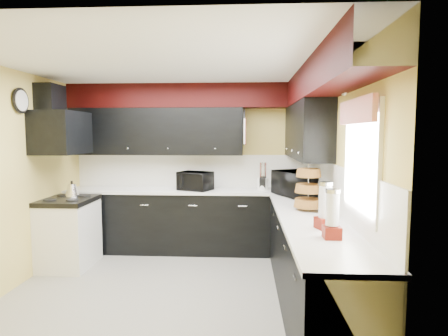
% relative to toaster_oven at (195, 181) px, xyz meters
% --- Properties ---
extents(ground, '(3.60, 3.60, 0.00)m').
position_rel_toaster_oven_xyz_m(ground, '(-0.10, -1.43, -1.07)').
color(ground, gray).
rests_on(ground, ground).
extents(wall_back, '(3.60, 0.06, 2.50)m').
position_rel_toaster_oven_xyz_m(wall_back, '(-0.10, 0.37, 0.18)').
color(wall_back, '#E0C666').
rests_on(wall_back, ground).
extents(wall_right, '(0.06, 3.60, 2.50)m').
position_rel_toaster_oven_xyz_m(wall_right, '(1.70, -1.43, 0.18)').
color(wall_right, '#E0C666').
rests_on(wall_right, ground).
extents(wall_left, '(0.06, 3.60, 2.50)m').
position_rel_toaster_oven_xyz_m(wall_left, '(-1.90, -1.43, 0.18)').
color(wall_left, '#E0C666').
rests_on(wall_left, ground).
extents(ceiling, '(3.60, 3.60, 0.06)m').
position_rel_toaster_oven_xyz_m(ceiling, '(-0.10, -1.43, 1.43)').
color(ceiling, white).
rests_on(ceiling, wall_back).
extents(cab_back, '(3.60, 0.60, 0.90)m').
position_rel_toaster_oven_xyz_m(cab_back, '(-0.10, 0.07, -0.62)').
color(cab_back, black).
rests_on(cab_back, ground).
extents(cab_right, '(0.60, 3.00, 0.90)m').
position_rel_toaster_oven_xyz_m(cab_right, '(1.40, -1.73, -0.62)').
color(cab_right, black).
rests_on(cab_right, ground).
extents(counter_back, '(3.62, 0.64, 0.04)m').
position_rel_toaster_oven_xyz_m(counter_back, '(-0.10, 0.07, -0.15)').
color(counter_back, white).
rests_on(counter_back, cab_back).
extents(counter_right, '(0.64, 3.02, 0.04)m').
position_rel_toaster_oven_xyz_m(counter_right, '(1.40, -1.73, -0.15)').
color(counter_right, white).
rests_on(counter_right, cab_right).
extents(splash_back, '(3.60, 0.02, 0.50)m').
position_rel_toaster_oven_xyz_m(splash_back, '(-0.10, 0.36, 0.12)').
color(splash_back, white).
rests_on(splash_back, counter_back).
extents(splash_right, '(0.02, 3.60, 0.50)m').
position_rel_toaster_oven_xyz_m(splash_right, '(1.69, -1.43, 0.12)').
color(splash_right, white).
rests_on(splash_right, counter_right).
extents(upper_back, '(2.60, 0.35, 0.70)m').
position_rel_toaster_oven_xyz_m(upper_back, '(-0.60, 0.19, 0.73)').
color(upper_back, black).
rests_on(upper_back, wall_back).
extents(upper_right, '(0.35, 1.80, 0.70)m').
position_rel_toaster_oven_xyz_m(upper_right, '(1.52, -0.53, 0.73)').
color(upper_right, black).
rests_on(upper_right, wall_right).
extents(soffit_back, '(3.60, 0.36, 0.35)m').
position_rel_toaster_oven_xyz_m(soffit_back, '(-0.10, 0.19, 1.25)').
color(soffit_back, black).
rests_on(soffit_back, wall_back).
extents(soffit_right, '(0.36, 3.24, 0.35)m').
position_rel_toaster_oven_xyz_m(soffit_right, '(1.52, -1.61, 1.25)').
color(soffit_right, black).
rests_on(soffit_right, wall_right).
extents(stove, '(0.60, 0.75, 0.86)m').
position_rel_toaster_oven_xyz_m(stove, '(-1.60, -0.68, -0.64)').
color(stove, white).
rests_on(stove, ground).
extents(cooktop, '(0.62, 0.77, 0.06)m').
position_rel_toaster_oven_xyz_m(cooktop, '(-1.60, -0.68, -0.18)').
color(cooktop, black).
rests_on(cooktop, stove).
extents(hood, '(0.50, 0.78, 0.55)m').
position_rel_toaster_oven_xyz_m(hood, '(-1.65, -0.68, 0.71)').
color(hood, black).
rests_on(hood, wall_left).
extents(hood_duct, '(0.24, 0.40, 0.40)m').
position_rel_toaster_oven_xyz_m(hood_duct, '(-1.78, -0.68, 1.13)').
color(hood_duct, black).
rests_on(hood_duct, wall_left).
extents(window, '(0.03, 0.86, 0.96)m').
position_rel_toaster_oven_xyz_m(window, '(1.68, -2.33, 0.48)').
color(window, white).
rests_on(window, wall_right).
extents(valance, '(0.04, 0.88, 0.20)m').
position_rel_toaster_oven_xyz_m(valance, '(1.63, -2.33, 0.88)').
color(valance, red).
rests_on(valance, wall_right).
extents(pan_top, '(0.03, 0.22, 0.40)m').
position_rel_toaster_oven_xyz_m(pan_top, '(0.72, 0.12, 0.93)').
color(pan_top, black).
rests_on(pan_top, upper_back).
extents(pan_mid, '(0.03, 0.28, 0.46)m').
position_rel_toaster_oven_xyz_m(pan_mid, '(0.72, -0.01, 0.68)').
color(pan_mid, black).
rests_on(pan_mid, upper_back).
extents(pan_low, '(0.03, 0.24, 0.42)m').
position_rel_toaster_oven_xyz_m(pan_low, '(0.72, 0.25, 0.65)').
color(pan_low, black).
rests_on(pan_low, upper_back).
extents(cut_board, '(0.03, 0.26, 0.35)m').
position_rel_toaster_oven_xyz_m(cut_board, '(0.73, -0.13, 0.73)').
color(cut_board, white).
rests_on(cut_board, upper_back).
extents(baskets, '(0.27, 0.27, 0.50)m').
position_rel_toaster_oven_xyz_m(baskets, '(1.42, -1.38, 0.11)').
color(baskets, brown).
rests_on(baskets, upper_right).
extents(clock, '(0.03, 0.30, 0.30)m').
position_rel_toaster_oven_xyz_m(clock, '(-1.87, -1.18, 1.08)').
color(clock, black).
rests_on(clock, wall_left).
extents(deco_plate, '(0.03, 0.24, 0.24)m').
position_rel_toaster_oven_xyz_m(deco_plate, '(1.67, -1.78, 1.18)').
color(deco_plate, white).
rests_on(deco_plate, wall_right).
extents(toaster_oven, '(0.58, 0.54, 0.27)m').
position_rel_toaster_oven_xyz_m(toaster_oven, '(0.00, 0.00, 0.00)').
color(toaster_oven, black).
rests_on(toaster_oven, counter_back).
extents(microwave, '(0.62, 0.71, 0.33)m').
position_rel_toaster_oven_xyz_m(microwave, '(1.41, -0.43, 0.03)').
color(microwave, black).
rests_on(microwave, counter_right).
extents(utensil_crock, '(0.20, 0.20, 0.18)m').
position_rel_toaster_oven_xyz_m(utensil_crock, '(1.00, 0.06, -0.05)').
color(utensil_crock, white).
rests_on(utensil_crock, counter_back).
extents(knife_block, '(0.11, 0.14, 0.19)m').
position_rel_toaster_oven_xyz_m(knife_block, '(1.00, 0.04, -0.04)').
color(knife_block, black).
rests_on(knife_block, counter_back).
extents(kettle, '(0.23, 0.23, 0.16)m').
position_rel_toaster_oven_xyz_m(kettle, '(-1.62, -0.51, -0.07)').
color(kettle, silver).
rests_on(kettle, cooktop).
extents(dispenser_a, '(0.18, 0.18, 0.38)m').
position_rel_toaster_oven_xyz_m(dispenser_a, '(1.43, -2.18, 0.06)').
color(dispenser_a, maroon).
rests_on(dispenser_a, counter_right).
extents(dispenser_b, '(0.13, 0.13, 0.36)m').
position_rel_toaster_oven_xyz_m(dispenser_b, '(1.42, -2.49, 0.05)').
color(dispenser_b, '#6B0211').
rests_on(dispenser_b, counter_right).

